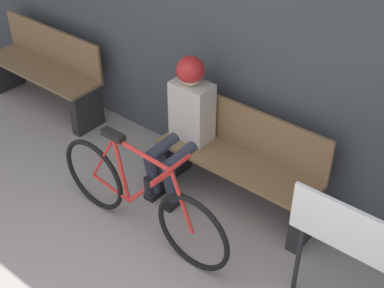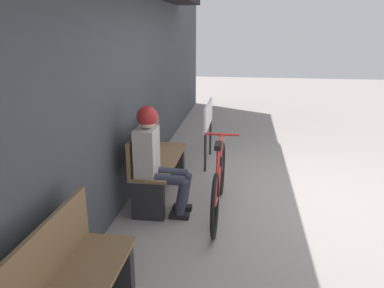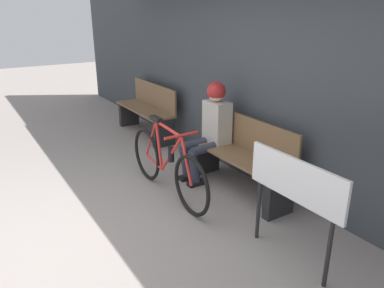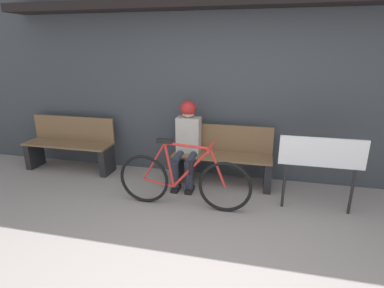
{
  "view_description": "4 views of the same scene",
  "coord_description": "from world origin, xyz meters",
  "px_view_note": "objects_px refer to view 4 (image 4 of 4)",
  "views": [
    {
      "loc": [
        1.83,
        -1.0,
        3.13
      ],
      "look_at": [
        -0.18,
        1.48,
        0.8
      ],
      "focal_mm": 50.0,
      "sensor_mm": 36.0,
      "label": 1
    },
    {
      "loc": [
        -4.3,
        0.88,
        2.02
      ],
      "look_at": [
        -0.26,
        1.46,
        0.75
      ],
      "focal_mm": 35.0,
      "sensor_mm": 36.0,
      "label": 2
    },
    {
      "loc": [
        3.05,
        -0.74,
        2.06
      ],
      "look_at": [
        -0.3,
        1.4,
        0.61
      ],
      "focal_mm": 35.0,
      "sensor_mm": 36.0,
      "label": 3
    },
    {
      "loc": [
        0.46,
        -2.17,
        1.94
      ],
      "look_at": [
        -0.4,
        1.55,
        0.71
      ],
      "focal_mm": 28.0,
      "sensor_mm": 36.0,
      "label": 4
    }
  ],
  "objects_px": {
    "bicycle": "(183,180)",
    "signboard": "(321,157)",
    "park_bench_far": "(70,146)",
    "person_seated": "(187,137)",
    "park_bench_near": "(222,158)"
  },
  "relations": [
    {
      "from": "park_bench_far",
      "to": "signboard",
      "type": "xyz_separation_m",
      "value": [
        3.75,
        -0.51,
        0.31
      ]
    },
    {
      "from": "park_bench_far",
      "to": "signboard",
      "type": "bearing_deg",
      "value": -7.74
    },
    {
      "from": "person_seated",
      "to": "signboard",
      "type": "distance_m",
      "value": 1.79
    },
    {
      "from": "park_bench_far",
      "to": "signboard",
      "type": "relative_size",
      "value": 1.48
    },
    {
      "from": "bicycle",
      "to": "park_bench_near",
      "type": "bearing_deg",
      "value": 64.54
    },
    {
      "from": "park_bench_far",
      "to": "signboard",
      "type": "distance_m",
      "value": 3.8
    },
    {
      "from": "bicycle",
      "to": "signboard",
      "type": "relative_size",
      "value": 1.74
    },
    {
      "from": "park_bench_near",
      "to": "signboard",
      "type": "xyz_separation_m",
      "value": [
        1.24,
        -0.51,
        0.31
      ]
    },
    {
      "from": "park_bench_near",
      "to": "signboard",
      "type": "height_order",
      "value": "signboard"
    },
    {
      "from": "bicycle",
      "to": "park_bench_far",
      "type": "distance_m",
      "value": 2.28
    },
    {
      "from": "park_bench_near",
      "to": "bicycle",
      "type": "distance_m",
      "value": 0.88
    },
    {
      "from": "signboard",
      "to": "park_bench_far",
      "type": "bearing_deg",
      "value": 172.26
    },
    {
      "from": "bicycle",
      "to": "signboard",
      "type": "xyz_separation_m",
      "value": [
        1.62,
        0.29,
        0.34
      ]
    },
    {
      "from": "park_bench_near",
      "to": "signboard",
      "type": "relative_size",
      "value": 1.45
    },
    {
      "from": "person_seated",
      "to": "park_bench_near",
      "type": "bearing_deg",
      "value": 11.48
    }
  ]
}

